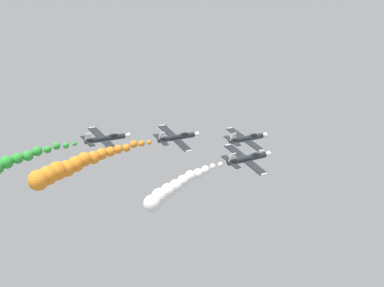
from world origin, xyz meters
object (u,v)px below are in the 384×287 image
at_px(airplane_left_inner, 177,137).
at_px(airplane_lead, 247,138).
at_px(airplane_left_outer, 106,138).
at_px(airplane_right_inner, 248,158).

bearing_deg(airplane_left_inner, airplane_lead, 40.53).
relative_size(airplane_lead, airplane_left_outer, 1.00).
relative_size(airplane_left_inner, airplane_right_inner, 1.00).
distance_m(airplane_lead, airplane_left_outer, 27.96).
xyz_separation_m(airplane_left_inner, airplane_right_inner, (19.91, -0.97, -0.74)).
bearing_deg(airplane_left_outer, airplane_left_inner, 50.82).
bearing_deg(airplane_right_inner, airplane_left_outer, -160.87).
bearing_deg(airplane_lead, airplane_right_inner, -46.97).
height_order(airplane_lead, airplane_left_inner, airplane_left_inner).
xyz_separation_m(airplane_left_inner, airplane_left_outer, (-8.95, -10.98, -0.13)).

